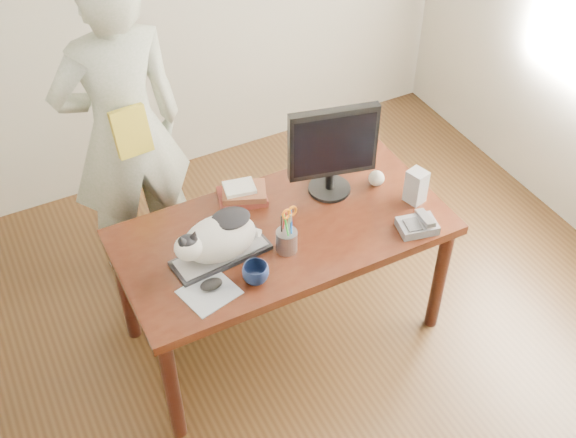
{
  "coord_description": "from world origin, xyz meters",
  "views": [
    {
      "loc": [
        -1.14,
        -1.66,
        3.11
      ],
      "look_at": [
        0.0,
        0.55,
        0.85
      ],
      "focal_mm": 45.0,
      "sensor_mm": 36.0,
      "label": 1
    }
  ],
  "objects_px": {
    "keyboard": "(221,255)",
    "calculator": "(335,158)",
    "cat": "(217,238)",
    "speaker": "(416,186)",
    "person": "(124,132)",
    "desk": "(276,240)",
    "coffee_mug": "(256,273)",
    "phone": "(418,225)",
    "monitor": "(333,148)",
    "baseball": "(376,178)",
    "book_stack": "(243,194)",
    "pen_cup": "(287,238)",
    "mouse": "(211,284)"
  },
  "relations": [
    {
      "from": "cat",
      "to": "phone",
      "type": "relative_size",
      "value": 2.19
    },
    {
      "from": "person",
      "to": "pen_cup",
      "type": "bearing_deg",
      "value": 110.06
    },
    {
      "from": "coffee_mug",
      "to": "speaker",
      "type": "relative_size",
      "value": 0.66
    },
    {
      "from": "monitor",
      "to": "speaker",
      "type": "distance_m",
      "value": 0.46
    },
    {
      "from": "phone",
      "to": "person",
      "type": "relative_size",
      "value": 0.11
    },
    {
      "from": "pen_cup",
      "to": "phone",
      "type": "relative_size",
      "value": 1.23
    },
    {
      "from": "desk",
      "to": "phone",
      "type": "distance_m",
      "value": 0.71
    },
    {
      "from": "speaker",
      "to": "person",
      "type": "distance_m",
      "value": 1.52
    },
    {
      "from": "keyboard",
      "to": "person",
      "type": "relative_size",
      "value": 0.25
    },
    {
      "from": "pen_cup",
      "to": "mouse",
      "type": "relative_size",
      "value": 2.18
    },
    {
      "from": "pen_cup",
      "to": "speaker",
      "type": "distance_m",
      "value": 0.73
    },
    {
      "from": "coffee_mug",
      "to": "baseball",
      "type": "distance_m",
      "value": 0.9
    },
    {
      "from": "cat",
      "to": "calculator",
      "type": "xyz_separation_m",
      "value": [
        0.83,
        0.37,
        -0.1
      ]
    },
    {
      "from": "mouse",
      "to": "book_stack",
      "type": "bearing_deg",
      "value": 37.86
    },
    {
      "from": "speaker",
      "to": "person",
      "type": "height_order",
      "value": "person"
    },
    {
      "from": "person",
      "to": "baseball",
      "type": "bearing_deg",
      "value": 139.99
    },
    {
      "from": "phone",
      "to": "person",
      "type": "height_order",
      "value": "person"
    },
    {
      "from": "pen_cup",
      "to": "person",
      "type": "bearing_deg",
      "value": 114.14
    },
    {
      "from": "mouse",
      "to": "book_stack",
      "type": "distance_m",
      "value": 0.61
    },
    {
      "from": "cat",
      "to": "person",
      "type": "distance_m",
      "value": 0.9
    },
    {
      "from": "desk",
      "to": "coffee_mug",
      "type": "bearing_deg",
      "value": -128.9
    },
    {
      "from": "coffee_mug",
      "to": "baseball",
      "type": "xyz_separation_m",
      "value": [
        0.84,
        0.32,
        -0.01
      ]
    },
    {
      "from": "calculator",
      "to": "phone",
      "type": "bearing_deg",
      "value": -82.42
    },
    {
      "from": "speaker",
      "to": "baseball",
      "type": "relative_size",
      "value": 2.21
    },
    {
      "from": "keyboard",
      "to": "baseball",
      "type": "height_order",
      "value": "baseball"
    },
    {
      "from": "person",
      "to": "book_stack",
      "type": "bearing_deg",
      "value": 121.62
    },
    {
      "from": "desk",
      "to": "calculator",
      "type": "relative_size",
      "value": 8.09
    },
    {
      "from": "monitor",
      "to": "coffee_mug",
      "type": "relative_size",
      "value": 4.17
    },
    {
      "from": "coffee_mug",
      "to": "phone",
      "type": "relative_size",
      "value": 0.58
    },
    {
      "from": "monitor",
      "to": "pen_cup",
      "type": "relative_size",
      "value": 1.96
    },
    {
      "from": "keyboard",
      "to": "monitor",
      "type": "height_order",
      "value": "monitor"
    },
    {
      "from": "keyboard",
      "to": "calculator",
      "type": "height_order",
      "value": "calculator"
    },
    {
      "from": "keyboard",
      "to": "phone",
      "type": "distance_m",
      "value": 0.95
    },
    {
      "from": "coffee_mug",
      "to": "phone",
      "type": "height_order",
      "value": "coffee_mug"
    },
    {
      "from": "mouse",
      "to": "speaker",
      "type": "distance_m",
      "value": 1.14
    },
    {
      "from": "mouse",
      "to": "coffee_mug",
      "type": "distance_m",
      "value": 0.2
    },
    {
      "from": "cat",
      "to": "person",
      "type": "bearing_deg",
      "value": 93.06
    },
    {
      "from": "monitor",
      "to": "person",
      "type": "xyz_separation_m",
      "value": [
        -0.83,
        0.72,
        -0.09
      ]
    },
    {
      "from": "monitor",
      "to": "baseball",
      "type": "height_order",
      "value": "monitor"
    },
    {
      "from": "phone",
      "to": "calculator",
      "type": "distance_m",
      "value": 0.64
    },
    {
      "from": "speaker",
      "to": "monitor",
      "type": "bearing_deg",
      "value": 128.34
    },
    {
      "from": "pen_cup",
      "to": "person",
      "type": "height_order",
      "value": "person"
    },
    {
      "from": "cat",
      "to": "calculator",
      "type": "bearing_deg",
      "value": 18.56
    },
    {
      "from": "keyboard",
      "to": "calculator",
      "type": "distance_m",
      "value": 0.9
    },
    {
      "from": "cat",
      "to": "baseball",
      "type": "height_order",
      "value": "cat"
    },
    {
      "from": "book_stack",
      "to": "person",
      "type": "height_order",
      "value": "person"
    },
    {
      "from": "phone",
      "to": "calculator",
      "type": "relative_size",
      "value": 1.04
    },
    {
      "from": "pen_cup",
      "to": "speaker",
      "type": "relative_size",
      "value": 1.4
    },
    {
      "from": "desk",
      "to": "cat",
      "type": "xyz_separation_m",
      "value": [
        -0.36,
        -0.12,
        0.28
      ]
    },
    {
      "from": "desk",
      "to": "cat",
      "type": "bearing_deg",
      "value": -160.81
    }
  ]
}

